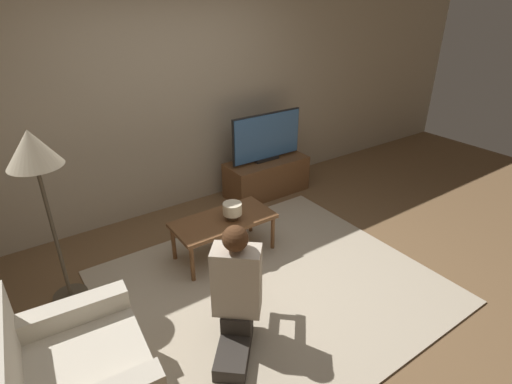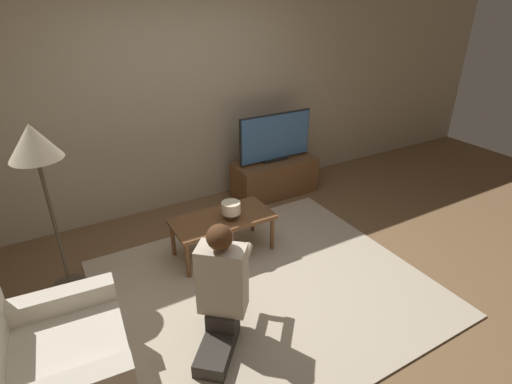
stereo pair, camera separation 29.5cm
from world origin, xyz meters
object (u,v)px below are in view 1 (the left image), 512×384
at_px(person_kneeling, 237,289).
at_px(table_lamp, 232,210).
at_px(coffee_table, 224,223).
at_px(floor_lamp, 35,160).
at_px(tv, 267,137).

bearing_deg(person_kneeling, table_lamp, -79.14).
relative_size(coffee_table, floor_lamp, 0.65).
xyz_separation_m(tv, person_kneeling, (-1.62, -1.86, -0.28)).
distance_m(tv, coffee_table, 1.49).
height_order(tv, floor_lamp, floor_lamp).
xyz_separation_m(tv, floor_lamp, (-2.55, -0.65, 0.51)).
bearing_deg(floor_lamp, coffee_table, -8.96).
distance_m(floor_lamp, table_lamp, 1.68).
xyz_separation_m(floor_lamp, person_kneeling, (0.93, -1.21, -0.79)).
relative_size(floor_lamp, person_kneeling, 1.54).
height_order(floor_lamp, table_lamp, floor_lamp).
bearing_deg(coffee_table, floor_lamp, 171.04).
distance_m(tv, floor_lamp, 2.68).
xyz_separation_m(tv, coffee_table, (-1.15, -0.87, -0.39)).
xyz_separation_m(tv, table_lamp, (-1.08, -0.93, -0.24)).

